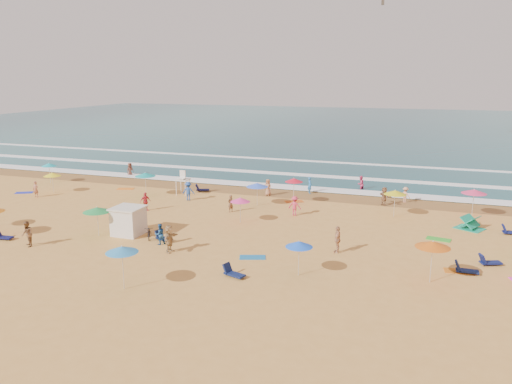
% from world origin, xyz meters
% --- Properties ---
extents(ground, '(220.00, 220.00, 0.00)m').
position_xyz_m(ground, '(0.00, 0.00, 0.00)').
color(ground, gold).
rests_on(ground, ground).
extents(ocean, '(220.00, 140.00, 0.18)m').
position_xyz_m(ocean, '(0.00, 84.00, 0.00)').
color(ocean, '#0C4756').
rests_on(ocean, ground).
extents(wet_sand, '(220.00, 220.00, 0.00)m').
position_xyz_m(wet_sand, '(0.00, 12.50, 0.01)').
color(wet_sand, olive).
rests_on(wet_sand, ground).
extents(surf_foam, '(200.00, 18.70, 0.05)m').
position_xyz_m(surf_foam, '(0.00, 21.32, 0.10)').
color(surf_foam, white).
rests_on(surf_foam, ground).
extents(cabana, '(2.00, 2.00, 2.00)m').
position_xyz_m(cabana, '(-5.39, -4.29, 1.00)').
color(cabana, silver).
rests_on(cabana, ground).
extents(cabana_roof, '(2.20, 2.20, 0.12)m').
position_xyz_m(cabana_roof, '(-5.39, -4.29, 2.06)').
color(cabana_roof, silver).
rests_on(cabana_roof, cabana).
extents(bicycle, '(1.38, 1.81, 0.91)m').
position_xyz_m(bicycle, '(-3.49, -4.59, 0.46)').
color(bicycle, black).
rests_on(bicycle, ground).
extents(lifeguard_stand, '(1.20, 1.20, 2.10)m').
position_xyz_m(lifeguard_stand, '(-7.43, 8.56, 1.05)').
color(lifeguard_stand, white).
rests_on(lifeguard_stand, ground).
extents(beach_umbrellas, '(50.12, 24.21, 0.78)m').
position_xyz_m(beach_umbrellas, '(-1.71, -0.41, 2.13)').
color(beach_umbrellas, red).
rests_on(beach_umbrellas, ground).
extents(loungers, '(43.61, 20.88, 0.34)m').
position_xyz_m(loungers, '(2.86, -2.60, 0.17)').
color(loungers, '#0F1F4F').
rests_on(loungers, ground).
extents(towels, '(50.35, 20.57, 0.03)m').
position_xyz_m(towels, '(-2.06, 0.53, 0.01)').
color(towels, red).
rests_on(towels, ground).
extents(popup_tents, '(5.16, 12.44, 1.20)m').
position_xyz_m(popup_tents, '(20.31, 0.51, 0.60)').
color(popup_tents, '#F737CC').
rests_on(popup_tents, ground).
extents(beachgoers, '(36.51, 26.64, 2.13)m').
position_xyz_m(beachgoers, '(-1.08, 3.67, 0.83)').
color(beachgoers, brown).
rests_on(beachgoers, ground).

